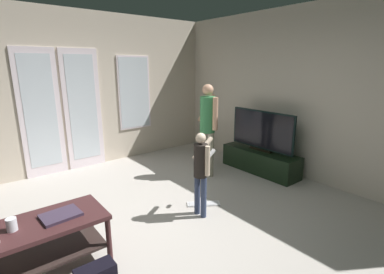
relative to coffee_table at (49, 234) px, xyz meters
The scene contains 11 objects.
ground_plane 1.10m from the coffee_table, ahead, with size 5.68×5.42×0.02m, color #B8B0A9.
wall_back_with_doors 2.95m from the coffee_table, 67.89° to the left, with size 5.68×0.09×2.77m.
wall_right_plain 3.97m from the coffee_table, ahead, with size 0.06×5.42×2.74m.
coffee_table is the anchor object (origin of this frame).
tv_stand 3.50m from the coffee_table, ahead, with size 0.43×1.40×0.39m.
flat_screen_tv 3.51m from the coffee_table, ahead, with size 0.08×1.24×0.69m.
person_adult 2.83m from the coffee_table, 17.32° to the left, with size 0.47×0.45×1.53m.
person_child 1.72m from the coffee_table, ahead, with size 0.44×0.30×1.06m.
loose_keyboard 1.93m from the coffee_table, ahead, with size 0.44×0.35×0.02m.
laptop_closed 0.19m from the coffee_table, ahead, with size 0.33×0.25×0.03m, color #392C41.
cup_near_edge 0.32m from the coffee_table, behind, with size 0.08×0.08×0.11m, color white.
Camera 1 is at (-1.43, -2.46, 1.84)m, focal length 26.46 mm.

